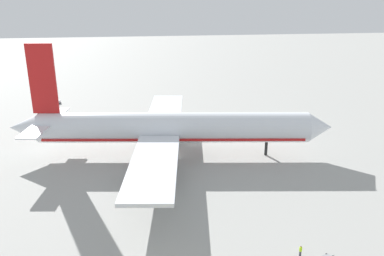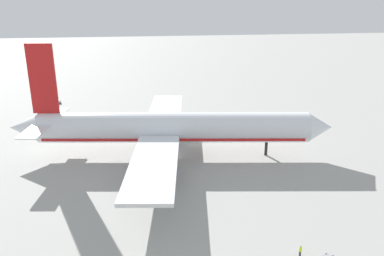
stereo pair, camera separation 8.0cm
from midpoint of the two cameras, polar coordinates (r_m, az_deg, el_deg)
ground_plane at (r=92.04m, az=-2.66°, el=-4.07°), size 600.00×600.00×0.00m
airliner at (r=89.66m, az=-3.53°, el=-0.00°), size 75.62×68.18×26.45m
baggage_cart_1 at (r=145.15m, az=-19.55°, el=3.75°), size 3.46×2.67×1.19m
ground_worker_1 at (r=60.52m, az=15.84°, el=-17.22°), size 0.56×0.56×1.76m
traffic_cone_0 at (r=125.43m, az=-20.85°, el=1.13°), size 0.36×0.36×0.55m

